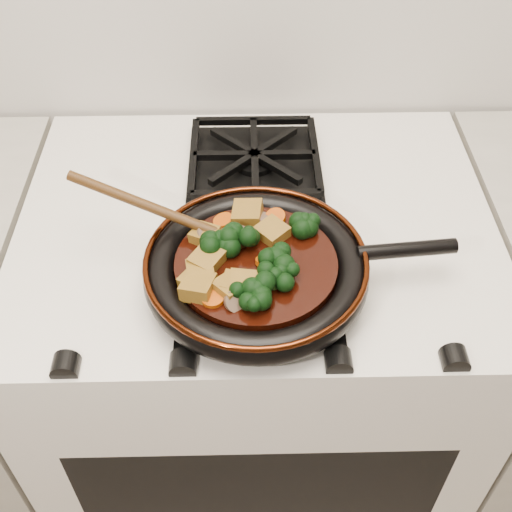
{
  "coord_description": "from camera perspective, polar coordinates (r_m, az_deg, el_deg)",
  "views": [
    {
      "loc": [
        -0.02,
        0.93,
        1.59
      ],
      "look_at": [
        -0.0,
        1.54,
        0.97
      ],
      "focal_mm": 45.0,
      "sensor_mm": 36.0,
      "label": 1
    }
  ],
  "objects": [
    {
      "name": "broccoli_floret_6",
      "position": [
        0.91,
        4.69,
        2.57
      ],
      "size": [
        0.08,
        0.09,
        0.06
      ],
      "primitive_type": null,
      "rotation": [
        0.04,
        0.12,
        2.1
      ],
      "color": "black",
      "rests_on": "braising_sauce"
    },
    {
      "name": "broccoli_floret_4",
      "position": [
        0.89,
        -2.36,
        1.29
      ],
      "size": [
        0.09,
        0.09,
        0.06
      ],
      "primitive_type": null,
      "rotation": [
        0.14,
        0.02,
        2.21
      ],
      "color": "black",
      "rests_on": "braising_sauce"
    },
    {
      "name": "broccoli_floret_3",
      "position": [
        0.81,
        -0.15,
        -3.89
      ],
      "size": [
        0.08,
        0.08,
        0.07
      ],
      "primitive_type": null,
      "rotation": [
        0.16,
        0.12,
        1.9
      ],
      "color": "black",
      "rests_on": "braising_sauce"
    },
    {
      "name": "braising_sauce",
      "position": [
        0.88,
        -0.0,
        -0.95
      ],
      "size": [
        0.22,
        0.22,
        0.02
      ],
      "primitive_type": "cylinder",
      "color": "black",
      "rests_on": "skillet"
    },
    {
      "name": "tofu_cube_8",
      "position": [
        0.87,
        -4.39,
        -0.39
      ],
      "size": [
        0.05,
        0.06,
        0.03
      ],
      "primitive_type": "cube",
      "rotation": [
        0.05,
        -0.06,
        0.98
      ],
      "color": "brown",
      "rests_on": "braising_sauce"
    },
    {
      "name": "broccoli_floret_7",
      "position": [
        0.82,
        -0.7,
        -3.9
      ],
      "size": [
        0.07,
        0.07,
        0.06
      ],
      "primitive_type": null,
      "rotation": [
        -0.12,
        -0.2,
        1.49
      ],
      "color": "black",
      "rests_on": "braising_sauce"
    },
    {
      "name": "wooden_spoon",
      "position": [
        0.91,
        -6.4,
        3.19
      ],
      "size": [
        0.15,
        0.07,
        0.24
      ],
      "rotation": [
        0.0,
        0.0,
        2.86
      ],
      "color": "#43270E",
      "rests_on": "braising_sauce"
    },
    {
      "name": "carrot_coin_1",
      "position": [
        0.87,
        0.85,
        -0.5
      ],
      "size": [
        0.03,
        0.03,
        0.02
      ],
      "primitive_type": "cylinder",
      "rotation": [
        -0.33,
        0.04,
        0.0
      ],
      "color": "#B74305",
      "rests_on": "braising_sauce"
    },
    {
      "name": "burner_grate_front",
      "position": [
        0.91,
        0.21,
        -2.0
      ],
      "size": [
        0.23,
        0.23,
        0.03
      ],
      "primitive_type": null,
      "color": "black",
      "rests_on": "stove"
    },
    {
      "name": "broccoli_floret_1",
      "position": [
        0.86,
        1.77,
        -0.59
      ],
      "size": [
        0.08,
        0.09,
        0.07
      ],
      "primitive_type": null,
      "rotation": [
        -0.24,
        -0.06,
        2.76
      ],
      "color": "black",
      "rests_on": "braising_sauce"
    },
    {
      "name": "broccoli_floret_2",
      "position": [
        0.85,
        2.84,
        -1.09
      ],
      "size": [
        0.09,
        0.08,
        0.07
      ],
      "primitive_type": null,
      "rotation": [
        -0.22,
        0.24,
        2.64
      ],
      "color": "black",
      "rests_on": "braising_sauce"
    },
    {
      "name": "tofu_cube_6",
      "position": [
        0.9,
        1.45,
        2.12
      ],
      "size": [
        0.05,
        0.06,
        0.03
      ],
      "primitive_type": "cube",
      "rotation": [
        -0.07,
        -0.03,
        2.31
      ],
      "color": "brown",
      "rests_on": "braising_sauce"
    },
    {
      "name": "mushroom_slice_1",
      "position": [
        0.93,
        -1.38,
        3.22
      ],
      "size": [
        0.04,
        0.04,
        0.02
      ],
      "primitive_type": "cylinder",
      "rotation": [
        0.44,
        0.0,
        0.83
      ],
      "color": "brown",
      "rests_on": "braising_sauce"
    },
    {
      "name": "carrot_coin_0",
      "position": [
        0.93,
        -2.92,
        3.15
      ],
      "size": [
        0.03,
        0.03,
        0.02
      ],
      "primitive_type": "cylinder",
      "rotation": [
        0.01,
        -0.3,
        0.0
      ],
      "color": "#B74305",
      "rests_on": "braising_sauce"
    },
    {
      "name": "carrot_coin_5",
      "position": [
        0.93,
        1.74,
        3.47
      ],
      "size": [
        0.03,
        0.03,
        0.02
      ],
      "primitive_type": "cylinder",
      "rotation": [
        0.23,
        -0.22,
        0.0
      ],
      "color": "#B74305",
      "rests_on": "braising_sauce"
    },
    {
      "name": "burner_grate_back",
      "position": [
        1.12,
        -0.13,
        8.62
      ],
      "size": [
        0.23,
        0.23,
        0.03
      ],
      "primitive_type": null,
      "color": "black",
      "rests_on": "stove"
    },
    {
      "name": "tofu_cube_3",
      "position": [
        0.84,
        -5.45,
        -2.24
      ],
      "size": [
        0.05,
        0.05,
        0.02
      ],
      "primitive_type": "cube",
      "rotation": [
        -0.05,
        0.1,
        2.5
      ],
      "color": "brown",
      "rests_on": "braising_sauce"
    },
    {
      "name": "tofu_cube_2",
      "position": [
        0.93,
        -0.76,
        3.73
      ],
      "size": [
        0.05,
        0.05,
        0.03
      ],
      "primitive_type": "cube",
      "rotation": [
        -0.11,
        -0.03,
        1.45
      ],
      "color": "brown",
      "rests_on": "braising_sauce"
    },
    {
      "name": "broccoli_floret_5",
      "position": [
        0.88,
        -3.47,
        0.84
      ],
      "size": [
        0.07,
        0.08,
        0.06
      ],
      "primitive_type": null,
      "rotation": [
        0.06,
        0.08,
        1.84
      ],
      "color": "black",
      "rests_on": "braising_sauce"
    },
    {
      "name": "carrot_coin_4",
      "position": [
        0.91,
        1.74,
        2.35
      ],
      "size": [
        0.03,
        0.03,
        0.02
      ],
      "primitive_type": "cylinder",
      "rotation": [
        0.21,
        0.29,
        0.0
      ],
      "color": "#B74305",
      "rests_on": "braising_sauce"
    },
    {
      "name": "tofu_cube_7",
      "position": [
        0.83,
        -2.42,
        -2.92
      ],
      "size": [
        0.05,
        0.05,
        0.02
      ],
      "primitive_type": "cube",
      "rotation": [
        0.1,
        0.02,
        2.33
      ],
      "color": "brown",
      "rests_on": "braising_sauce"
    },
    {
      "name": "stove",
      "position": [
        1.37,
        0.02,
        -10.79
      ],
      "size": [
        0.76,
        0.6,
        0.9
      ],
      "primitive_type": "cube",
      "color": "white",
      "rests_on": "ground"
    },
    {
      "name": "broccoli_floret_8",
      "position": [
        0.89,
        -1.28,
        1.81
      ],
      "size": [
        0.08,
        0.08,
        0.07
      ],
      "primitive_type": null,
      "rotation": [
        -0.12,
        -0.09,
        2.87
      ],
      "color": "black",
      "rests_on": "braising_sauce"
    },
    {
      "name": "mushroom_slice_3",
      "position": [
        0.9,
        -4.28,
        1.76
      ],
      "size": [
        0.04,
        0.04,
        0.03
      ],
      "primitive_type": "cylinder",
      "rotation": [
        0.59,
        0.0,
        1.41
      ],
      "color": "brown",
      "rests_on": "braising_sauce"
    },
    {
      "name": "tofu_cube_1",
      "position": [
        0.9,
        -4.55,
        1.83
      ],
      "size": [
        0.05,
        0.05,
        0.02
      ],
      "primitive_type": "cube",
      "rotation": [
        0.03,
        0.11,
        2.62
      ],
      "color": "brown",
      "rests_on": "braising_sauce"
    },
    {
      "name": "tofu_cube_9",
      "position": [
        0.84,
        -5.15,
        -2.78
      ],
      "size": [
        0.05,
        0.05,
        0.03
      ],
      "primitive_type": "cube",
      "rotation": [
        -0.09,
        0.1,
        1.26
      ],
      "color": "brown",
      "rests_on": "braising_sauce"
    },
    {
      "name": "carrot_coin_2",
      "position": [
        0.9,
        -2.33,
        1.61
      ],
      "size": [
        0.03,
        0.03,
        0.01
      ],
      "primitive_type": "cylinder",
      "rotation": [
        0.03,
        0.22,
        0.0
      ],
      "color": "#B74305",
      "rests_on": "braising_sauce"
    },
    {
      "name": "tofu_cube_4",
      "position": [
        0.86,
        -4.98,
        -1.31
      ],
      "size": [
        0.04,
        0.04,
        0.02
      ],
      "primitive_type": "cube",
      "rotation": [
        -0.03,
        0.08,
        1.73
      ],
      "color": "brown",
      "rests_on": "braising_sauce"
    },
    {
      "name": "broccoli_floret_0",
      "position": [
        0.83,
        1.6,
        -2.15
      ],
      "size": [
        0.06,
        0.07,
        0.07
      ],
      "primitive_type": null,
      "rotation": [
        0.19,
        0.03,
        3.06
      ],
      "color": "black",
      "rests_on": "braising_sauce"
    },
    {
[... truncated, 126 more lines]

